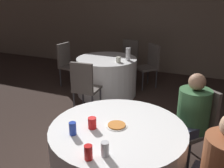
{
  "coord_description": "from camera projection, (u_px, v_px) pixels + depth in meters",
  "views": [
    {
      "loc": [
        0.9,
        -1.89,
        1.97
      ],
      "look_at": [
        -0.32,
        0.9,
        0.84
      ],
      "focal_mm": 40.0,
      "sensor_mm": 36.0,
      "label": 1
    }
  ],
  "objects": [
    {
      "name": "chair_far_north",
      "position": [
        129.0,
        57.0,
        5.8
      ],
      "size": [
        0.44,
        0.44,
        0.93
      ],
      "rotation": [
        0.0,
        0.0,
        -3.24
      ],
      "color": "#59514C",
      "rests_on": "ground_plane"
    },
    {
      "name": "soda_can_red",
      "position": [
        88.0,
        152.0,
        1.93
      ],
      "size": [
        0.07,
        0.07,
        0.12
      ],
      "color": "red",
      "rests_on": "table_near"
    },
    {
      "name": "wall_back",
      "position": [
        183.0,
        17.0,
        5.92
      ],
      "size": [
        16.0,
        0.06,
        2.8
      ],
      "color": "#7A6B5B",
      "rests_on": "ground_plane"
    },
    {
      "name": "chair_far_northeast",
      "position": [
        150.0,
        62.0,
        5.36
      ],
      "size": [
        0.56,
        0.56,
        0.93
      ],
      "rotation": [
        0.0,
        0.0,
        -3.88
      ],
      "color": "#59514C",
      "rests_on": "ground_plane"
    },
    {
      "name": "soda_can_blue",
      "position": [
        73.0,
        129.0,
        2.26
      ],
      "size": [
        0.07,
        0.07,
        0.12
      ],
      "color": "#1E38A5",
      "rests_on": "table_near"
    },
    {
      "name": "cup_far",
      "position": [
        118.0,
        60.0,
        4.62
      ],
      "size": [
        0.09,
        0.09,
        0.1
      ],
      "color": "silver",
      "rests_on": "table_far"
    },
    {
      "name": "chair_far_west",
      "position": [
        67.0,
        61.0,
        5.45
      ],
      "size": [
        0.45,
        0.44,
        0.93
      ],
      "rotation": [
        0.0,
        0.0,
        -1.68
      ],
      "color": "#59514C",
      "rests_on": "ground_plane"
    },
    {
      "name": "soda_can_silver",
      "position": [
        105.0,
        149.0,
        1.97
      ],
      "size": [
        0.07,
        0.07,
        0.12
      ],
      "color": "silver",
      "rests_on": "table_near"
    },
    {
      "name": "cup_near",
      "position": [
        92.0,
        123.0,
        2.37
      ],
      "size": [
        0.08,
        0.08,
        0.11
      ],
      "color": "red",
      "rests_on": "table_near"
    },
    {
      "name": "table_near",
      "position": [
        118.0,
        159.0,
        2.54
      ],
      "size": [
        1.33,
        1.33,
        0.74
      ],
      "color": "white",
      "rests_on": "ground_plane"
    },
    {
      "name": "chair_near_northeast",
      "position": [
        198.0,
        120.0,
        2.94
      ],
      "size": [
        0.56,
        0.56,
        0.93
      ],
      "rotation": [
        0.0,
        0.0,
        -3.82
      ],
      "color": "#59514C",
      "rests_on": "ground_plane"
    },
    {
      "name": "bottle_far",
      "position": [
        128.0,
        54.0,
        4.72
      ],
      "size": [
        0.09,
        0.09,
        0.24
      ],
      "color": "white",
      "rests_on": "table_far"
    },
    {
      "name": "chair_far_south",
      "position": [
        84.0,
        84.0,
        4.08
      ],
      "size": [
        0.42,
        0.43,
        0.93
      ],
      "rotation": [
        0.0,
        0.0,
        0.06
      ],
      "color": "#59514C",
      "rests_on": "ground_plane"
    },
    {
      "name": "person_green_jacket",
      "position": [
        188.0,
        120.0,
        2.86
      ],
      "size": [
        0.49,
        0.5,
        1.14
      ],
      "rotation": [
        0.0,
        0.0,
        -3.82
      ],
      "color": "#33384C",
      "rests_on": "ground_plane"
    },
    {
      "name": "pizza_plate_near",
      "position": [
        117.0,
        125.0,
        2.42
      ],
      "size": [
        0.21,
        0.21,
        0.02
      ],
      "color": "white",
      "rests_on": "table_near"
    },
    {
      "name": "table_far",
      "position": [
        107.0,
        76.0,
        5.03
      ],
      "size": [
        1.19,
        1.19,
        0.74
      ],
      "color": "white",
      "rests_on": "ground_plane"
    }
  ]
}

